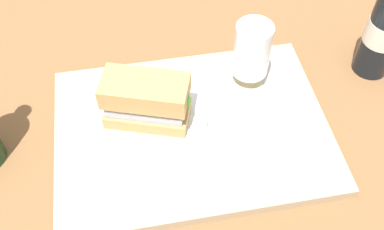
{
  "coord_description": "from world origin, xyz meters",
  "views": [
    {
      "loc": [
        -0.08,
        -0.43,
        0.6
      ],
      "look_at": [
        0.0,
        0.0,
        0.05
      ],
      "focal_mm": 41.94,
      "sensor_mm": 36.0,
      "label": 1
    }
  ],
  "objects": [
    {
      "name": "sandwich",
      "position": [
        -0.06,
        0.02,
        0.08
      ],
      "size": [
        0.14,
        0.1,
        0.08
      ],
      "rotation": [
        0.0,
        0.0,
        -0.33
      ],
      "color": "tan",
      "rests_on": "plate"
    },
    {
      "name": "tray",
      "position": [
        0.0,
        0.0,
        0.01
      ],
      "size": [
        0.44,
        0.32,
        0.02
      ],
      "primitive_type": "cube",
      "color": "tan",
      "rests_on": "ground_plane"
    },
    {
      "name": "placemat",
      "position": [
        0.0,
        0.0,
        0.02
      ],
      "size": [
        0.38,
        0.27,
        0.0
      ],
      "primitive_type": "cube",
      "color": "silver",
      "rests_on": "tray"
    },
    {
      "name": "beer_glass",
      "position": [
        0.11,
        0.08,
        0.09
      ],
      "size": [
        0.06,
        0.06,
        0.12
      ],
      "color": "silver",
      "rests_on": "placemat"
    },
    {
      "name": "plate",
      "position": [
        -0.07,
        0.02,
        0.03
      ],
      "size": [
        0.19,
        0.19,
        0.01
      ],
      "primitive_type": "cylinder",
      "color": "white",
      "rests_on": "placemat"
    },
    {
      "name": "napkin_folded",
      "position": [
        0.11,
        -0.07,
        0.02
      ],
      "size": [
        0.09,
        0.07,
        0.01
      ],
      "primitive_type": "cube",
      "color": "white",
      "rests_on": "placemat"
    },
    {
      "name": "ground_plane",
      "position": [
        0.0,
        0.0,
        0.0
      ],
      "size": [
        3.0,
        3.0,
        0.0
      ],
      "primitive_type": "plane",
      "color": "brown"
    }
  ]
}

